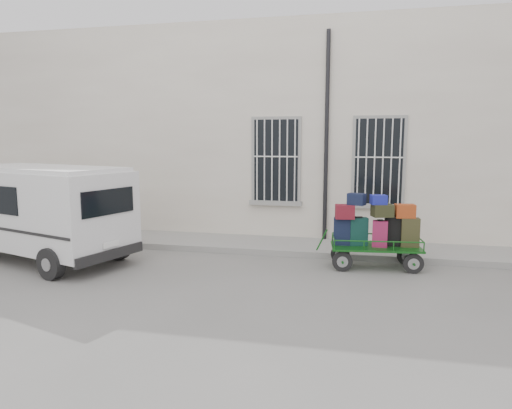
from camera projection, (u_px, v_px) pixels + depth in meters
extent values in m
plane|color=slate|center=(270.00, 272.00, 9.74)|extent=(80.00, 80.00, 0.00)
cube|color=beige|center=(302.00, 134.00, 14.64)|extent=(24.00, 5.00, 6.00)
cylinder|color=black|center=(326.00, 140.00, 11.97)|extent=(0.11, 0.11, 5.60)
cube|color=black|center=(276.00, 161.00, 12.39)|extent=(1.20, 0.08, 2.20)
cube|color=gray|center=(276.00, 203.00, 12.54)|extent=(1.45, 0.22, 0.12)
cube|color=black|center=(379.00, 162.00, 11.81)|extent=(1.20, 0.08, 2.20)
cube|color=gray|center=(377.00, 206.00, 11.96)|extent=(1.45, 0.22, 0.12)
cube|color=gray|center=(285.00, 246.00, 11.86)|extent=(24.00, 1.70, 0.15)
cylinder|color=black|center=(342.00, 262.00, 9.78)|extent=(0.44, 0.10, 0.44)
cylinder|color=gray|center=(342.00, 262.00, 9.78)|extent=(0.25, 0.10, 0.24)
cylinder|color=black|center=(340.00, 254.00, 10.44)|extent=(0.44, 0.10, 0.44)
cylinder|color=gray|center=(340.00, 254.00, 10.44)|extent=(0.25, 0.10, 0.24)
cylinder|color=black|center=(413.00, 264.00, 9.62)|extent=(0.44, 0.10, 0.44)
cylinder|color=gray|center=(413.00, 264.00, 9.62)|extent=(0.25, 0.10, 0.24)
cylinder|color=black|center=(407.00, 256.00, 10.27)|extent=(0.44, 0.10, 0.44)
cylinder|color=gray|center=(407.00, 256.00, 10.27)|extent=(0.25, 0.10, 0.24)
cube|color=#124F15|center=(376.00, 247.00, 9.99)|extent=(2.00, 1.07, 0.04)
cylinder|color=#124F15|center=(322.00, 240.00, 10.10)|extent=(0.25, 0.06, 0.49)
cube|color=black|center=(344.00, 231.00, 10.08)|extent=(0.44, 0.23, 0.60)
cube|color=black|center=(344.00, 217.00, 10.04)|extent=(0.18, 0.12, 0.03)
cube|color=#0D3129|center=(358.00, 231.00, 10.04)|extent=(0.43, 0.29, 0.61)
cube|color=black|center=(359.00, 217.00, 9.99)|extent=(0.17, 0.12, 0.03)
cube|color=#82174A|center=(380.00, 234.00, 9.88)|extent=(0.33, 0.21, 0.57)
cube|color=black|center=(380.00, 220.00, 9.84)|extent=(0.14, 0.11, 0.03)
cube|color=black|center=(393.00, 231.00, 10.00)|extent=(0.37, 0.26, 0.66)
cube|color=black|center=(394.00, 215.00, 9.95)|extent=(0.15, 0.13, 0.03)
cube|color=#2F2F17|center=(410.00, 232.00, 9.89)|extent=(0.40, 0.25, 0.63)
cube|color=black|center=(411.00, 217.00, 9.84)|extent=(0.16, 0.12, 0.03)
cube|color=#4E0F11|center=(345.00, 212.00, 9.94)|extent=(0.44, 0.31, 0.31)
cube|color=black|center=(382.00, 210.00, 9.83)|extent=(0.50, 0.42, 0.27)
cube|color=maroon|center=(405.00, 211.00, 9.87)|extent=(0.45, 0.32, 0.29)
cube|color=black|center=(357.00, 199.00, 9.87)|extent=(0.42, 0.35, 0.25)
cube|color=navy|center=(379.00, 200.00, 9.80)|extent=(0.37, 0.31, 0.20)
cube|color=white|center=(44.00, 208.00, 10.54)|extent=(4.63, 3.05, 1.75)
cube|color=white|center=(41.00, 169.00, 10.41)|extent=(4.40, 2.85, 0.10)
cube|color=black|center=(108.00, 202.00, 9.43)|extent=(0.45, 1.31, 0.53)
cube|color=black|center=(110.00, 254.00, 9.60)|extent=(0.63, 1.74, 0.21)
cube|color=white|center=(111.00, 244.00, 9.54)|extent=(0.15, 0.40, 0.12)
cylinder|color=black|center=(42.00, 234.00, 12.13)|extent=(0.69, 0.40, 0.66)
cylinder|color=black|center=(51.00, 264.00, 9.20)|extent=(0.69, 0.40, 0.66)
cylinder|color=black|center=(118.00, 246.00, 10.73)|extent=(0.69, 0.40, 0.66)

